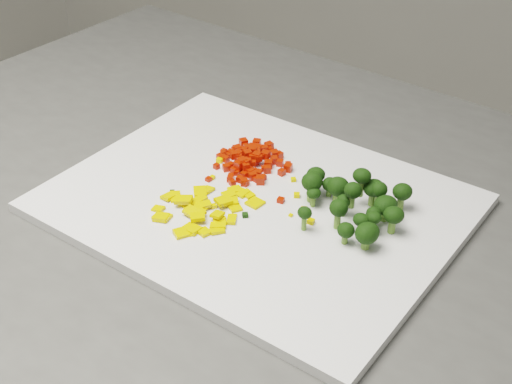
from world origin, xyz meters
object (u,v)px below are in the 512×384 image
Objects in this scene: cutting_board at (256,203)px; pepper_pile at (205,203)px; broccoli_pile at (352,196)px; carrot_pile at (250,155)px.

pepper_pile reaches higher than cutting_board.
cutting_board is 3.88× the size of pepper_pile.
broccoli_pile is at bearing 29.31° from pepper_pile.
carrot_pile is at bearing 170.70° from broccoli_pile.
pepper_pile is 0.97× the size of broccoli_pile.
cutting_board is 0.12m from broccoli_pile.
broccoli_pile is (0.16, -0.03, 0.01)m from carrot_pile.
pepper_pile is 0.17m from broccoli_pile.
broccoli_pile is (0.11, 0.03, 0.03)m from cutting_board.
pepper_pile is at bearing -83.82° from carrot_pile.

